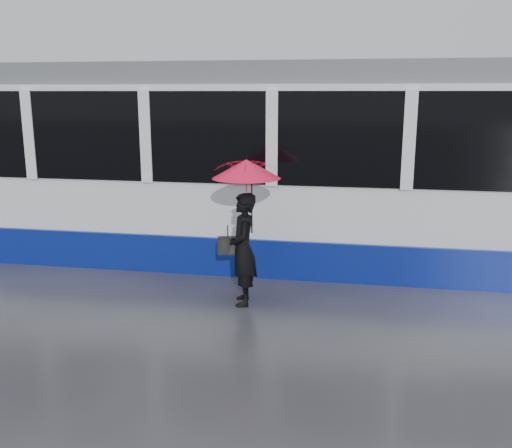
# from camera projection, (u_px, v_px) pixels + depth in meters

# --- Properties ---
(ground) EXTENTS (90.00, 90.00, 0.00)m
(ground) POSITION_uv_depth(u_px,v_px,m) (178.00, 302.00, 8.03)
(ground) COLOR #2C2C32
(ground) RESTS_ON ground
(rails) EXTENTS (34.00, 1.51, 0.02)m
(rails) POSITION_uv_depth(u_px,v_px,m) (221.00, 253.00, 10.43)
(rails) COLOR #3F3D38
(rails) RESTS_ON ground
(tram) EXTENTS (26.00, 2.56, 3.35)m
(tram) POSITION_uv_depth(u_px,v_px,m) (94.00, 161.00, 10.48)
(tram) COLOR white
(tram) RESTS_ON ground
(woman) EXTENTS (0.50, 0.64, 1.56)m
(woman) POSITION_uv_depth(u_px,v_px,m) (243.00, 249.00, 7.81)
(woman) COLOR black
(woman) RESTS_ON ground
(umbrella) EXTENTS (1.11, 1.11, 1.05)m
(umbrella) POSITION_uv_depth(u_px,v_px,m) (246.00, 182.00, 7.59)
(umbrella) COLOR #E31373
(umbrella) RESTS_ON ground
(handbag) EXTENTS (0.30, 0.18, 0.42)m
(handbag) POSITION_uv_depth(u_px,v_px,m) (228.00, 245.00, 7.85)
(handbag) COLOR black
(handbag) RESTS_ON ground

